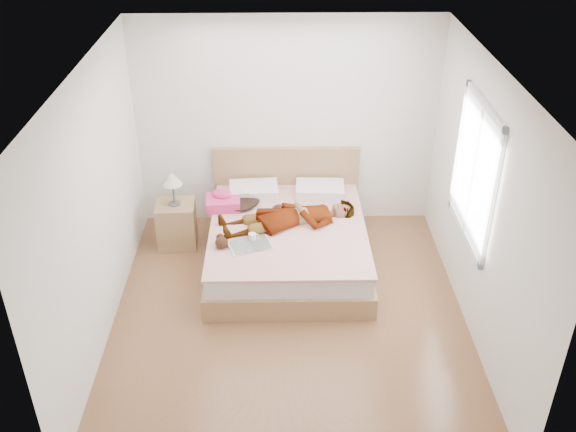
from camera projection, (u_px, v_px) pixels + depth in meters
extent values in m
plane|color=#4D2B18|center=(289.00, 316.00, 6.62)|extent=(4.00, 4.00, 0.00)
imported|color=silver|center=(290.00, 213.00, 7.19)|extent=(1.69, 0.99, 0.22)
ellipsoid|color=black|center=(241.00, 199.00, 7.60)|extent=(0.58, 0.65, 0.08)
cube|color=silver|center=(246.00, 191.00, 7.49)|extent=(0.07, 0.10, 0.05)
plane|color=white|center=(290.00, 71.00, 5.28)|extent=(4.00, 4.00, 0.00)
plane|color=white|center=(286.00, 124.00, 7.66)|extent=(3.60, 0.00, 3.60)
plane|color=silver|center=(295.00, 360.00, 4.23)|extent=(3.60, 0.00, 3.60)
plane|color=white|center=(95.00, 209.00, 5.92)|extent=(0.00, 4.00, 4.00)
plane|color=silver|center=(482.00, 206.00, 5.97)|extent=(0.00, 4.00, 4.00)
cube|color=white|center=(474.00, 172.00, 6.13)|extent=(0.02, 1.10, 1.30)
cube|color=silver|center=(492.00, 202.00, 5.63)|extent=(0.04, 0.06, 1.42)
cube|color=silver|center=(459.00, 147.00, 6.63)|extent=(0.04, 0.06, 1.42)
cube|color=silver|center=(464.00, 232.00, 6.48)|extent=(0.04, 1.22, 0.06)
cube|color=silver|center=(486.00, 105.00, 5.78)|extent=(0.04, 1.22, 0.06)
cube|color=silver|center=(474.00, 172.00, 6.13)|extent=(0.03, 0.04, 1.30)
cube|color=olive|center=(288.00, 254.00, 7.36)|extent=(1.78, 2.08, 0.26)
cube|color=silver|center=(288.00, 236.00, 7.24)|extent=(1.70, 2.00, 0.22)
cube|color=silver|center=(288.00, 227.00, 7.18)|extent=(1.74, 2.04, 0.03)
cube|color=brown|center=(286.00, 184.00, 8.04)|extent=(1.80, 0.07, 1.00)
cube|color=white|center=(254.00, 190.00, 7.75)|extent=(0.61, 0.44, 0.13)
cube|color=white|center=(320.00, 190.00, 7.76)|extent=(0.60, 0.43, 0.13)
cube|color=#DE3C60|center=(223.00, 203.00, 7.49)|extent=(0.42, 0.35, 0.13)
ellipsoid|color=#E73E8E|center=(222.00, 194.00, 7.49)|extent=(0.28, 0.24, 0.12)
cube|color=white|center=(250.00, 245.00, 6.82)|extent=(0.52, 0.43, 0.01)
cube|color=silver|center=(240.00, 247.00, 6.78)|extent=(0.31, 0.35, 0.02)
cube|color=#272727|center=(261.00, 242.00, 6.85)|extent=(0.31, 0.35, 0.02)
cylinder|color=white|center=(252.00, 237.00, 6.88)|extent=(0.11, 0.11, 0.09)
torus|color=white|center=(256.00, 236.00, 6.89)|extent=(0.07, 0.03, 0.07)
cylinder|color=black|center=(252.00, 234.00, 6.86)|extent=(0.09, 0.09, 0.00)
ellipsoid|color=black|center=(222.00, 243.00, 6.77)|extent=(0.17, 0.18, 0.12)
ellipsoid|color=#F1E3C8|center=(222.00, 243.00, 6.76)|extent=(0.09, 0.10, 0.06)
sphere|color=black|center=(220.00, 238.00, 6.84)|extent=(0.09, 0.09, 0.09)
sphere|color=pink|center=(217.00, 235.00, 6.85)|extent=(0.03, 0.03, 0.03)
sphere|color=#FBA4CB|center=(223.00, 234.00, 6.86)|extent=(0.03, 0.03, 0.03)
ellipsoid|color=black|center=(218.00, 247.00, 6.75)|extent=(0.04, 0.06, 0.03)
ellipsoid|color=black|center=(227.00, 246.00, 6.77)|extent=(0.04, 0.06, 0.03)
cube|color=olive|center=(177.00, 224.00, 7.65)|extent=(0.47, 0.42, 0.55)
cylinder|color=#474747|center=(175.00, 204.00, 7.50)|extent=(0.15, 0.15, 0.02)
cylinder|color=#454545|center=(173.00, 193.00, 7.43)|extent=(0.03, 0.03, 0.28)
cone|color=silver|center=(172.00, 178.00, 7.33)|extent=(0.23, 0.23, 0.16)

